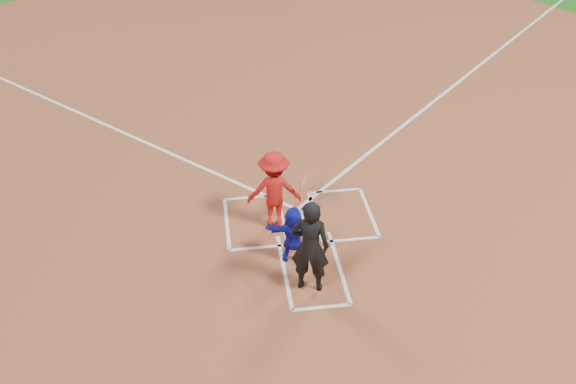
{
  "coord_description": "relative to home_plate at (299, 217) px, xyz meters",
  "views": [
    {
      "loc": [
        -1.78,
        -11.19,
        8.51
      ],
      "look_at": [
        -0.3,
        -0.4,
        1.0
      ],
      "focal_mm": 40.0,
      "sensor_mm": 36.0,
      "label": 1
    }
  ],
  "objects": [
    {
      "name": "batter_at_plate",
      "position": [
        -0.56,
        -0.15,
        0.88
      ],
      "size": [
        1.36,
        0.92,
        1.78
      ],
      "color": "red",
      "rests_on": "home_plate_dirt"
    },
    {
      "name": "umpire",
      "position": [
        -0.14,
        -2.21,
        0.98
      ],
      "size": [
        0.83,
        0.67,
        1.98
      ],
      "primitive_type": "imported",
      "rotation": [
        0.0,
        0.0,
        2.84
      ],
      "color": "black",
      "rests_on": "home_plate_dirt"
    },
    {
      "name": "home_plate",
      "position": [
        0.0,
        0.0,
        0.0
      ],
      "size": [
        0.6,
        0.6,
        0.02
      ],
      "primitive_type": "cylinder",
      "rotation": [
        0.0,
        0.0,
        3.14
      ],
      "color": "silver",
      "rests_on": "home_plate_dirt"
    },
    {
      "name": "catcher",
      "position": [
        -0.33,
        -1.38,
        0.62
      ],
      "size": [
        1.22,
        0.68,
        1.26
      ],
      "primitive_type": "imported",
      "rotation": [
        0.0,
        0.0,
        2.86
      ],
      "color": "#161CB4",
      "rests_on": "home_plate_dirt"
    },
    {
      "name": "chalk_markings",
      "position": [
        0.0,
        5.29,
        -0.01
      ],
      "size": [
        28.35,
        17.32,
        0.01
      ],
      "color": "white",
      "rests_on": "home_plate_dirt"
    },
    {
      "name": "home_plate_dirt",
      "position": [
        0.0,
        6.0,
        -0.01
      ],
      "size": [
        28.0,
        28.0,
        0.01
      ],
      "primitive_type": "cylinder",
      "color": "brown",
      "rests_on": "ground"
    },
    {
      "name": "ground",
      "position": [
        0.0,
        0.0,
        -0.02
      ],
      "size": [
        120.0,
        120.0,
        0.0
      ],
      "primitive_type": "plane",
      "color": "#185715",
      "rests_on": "ground"
    }
  ]
}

